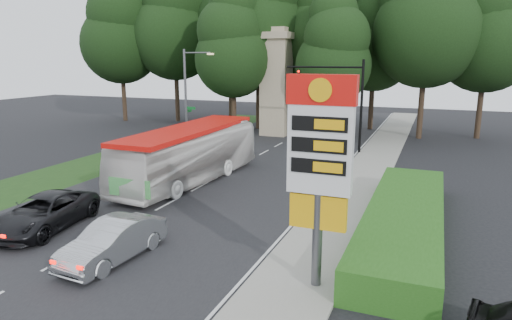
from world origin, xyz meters
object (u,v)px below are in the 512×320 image
at_px(suv_charcoal, 44,213).
at_px(transit_bus, 190,155).
at_px(traffic_signal_mast, 345,93).
at_px(sedan_silver, 113,241).
at_px(gas_station_pylon, 320,154).
at_px(streetlight_signs, 188,93).
at_px(monument, 276,81).

bearing_deg(suv_charcoal, transit_bus, 69.43).
xyz_separation_m(traffic_signal_mast, sedan_silver, (-3.95, -22.74, -3.93)).
distance_m(gas_station_pylon, streetlight_signs, 25.74).
xyz_separation_m(streetlight_signs, suv_charcoal, (3.88, -19.32, -3.69)).
xyz_separation_m(gas_station_pylon, streetlight_signs, (-16.19, 20.01, -0.01)).
distance_m(gas_station_pylon, transit_bus, 14.48).
bearing_deg(streetlight_signs, suv_charcoal, -78.64).
height_order(gas_station_pylon, monument, monument).
height_order(monument, sedan_silver, monument).
relative_size(traffic_signal_mast, suv_charcoal, 1.34).
distance_m(monument, suv_charcoal, 27.68).
xyz_separation_m(traffic_signal_mast, transit_bus, (-6.75, -12.19, -3.02)).
bearing_deg(sedan_silver, monument, 101.54).
height_order(traffic_signal_mast, monument, monument).
xyz_separation_m(monument, transit_bus, (0.93, -18.20, -3.45)).
xyz_separation_m(streetlight_signs, transit_bus, (5.92, -10.20, -2.79)).
bearing_deg(transit_bus, monument, 97.54).
bearing_deg(monument, transit_bus, -87.08).
bearing_deg(monument, gas_station_pylon, -68.20).
relative_size(gas_station_pylon, suv_charcoal, 1.27).
bearing_deg(transit_bus, streetlight_signs, 124.72).
bearing_deg(gas_station_pylon, traffic_signal_mast, 99.09).
bearing_deg(transit_bus, traffic_signal_mast, 65.64).
bearing_deg(suv_charcoal, gas_station_pylon, -11.23).
bearing_deg(transit_bus, sedan_silver, -70.49).
height_order(gas_station_pylon, sedan_silver, gas_station_pylon).
bearing_deg(sedan_silver, gas_station_pylon, 9.80).
bearing_deg(traffic_signal_mast, streetlight_signs, -171.08).
height_order(traffic_signal_mast, suv_charcoal, traffic_signal_mast).
bearing_deg(suv_charcoal, sedan_silver, -24.53).
bearing_deg(traffic_signal_mast, suv_charcoal, -112.41).
xyz_separation_m(traffic_signal_mast, monument, (-7.68, 6.00, 0.43)).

